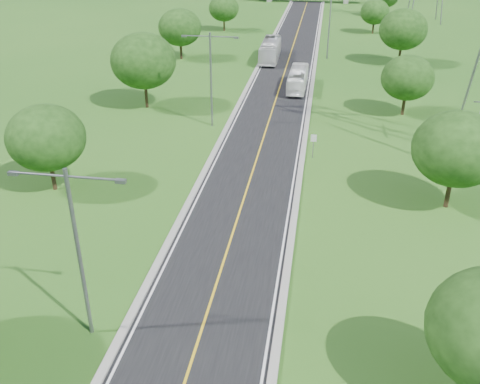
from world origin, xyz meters
name	(u,v)px	position (x,y,z in m)	size (l,w,h in m)	color
ground	(279,89)	(0.00, 60.00, 0.00)	(260.00, 260.00, 0.00)	#235718
road	(283,77)	(0.00, 66.00, 0.03)	(8.00, 150.00, 0.06)	black
curb_left	(254,75)	(-4.25, 66.00, 0.11)	(0.50, 150.00, 0.22)	gray
curb_right	(313,77)	(4.25, 66.00, 0.11)	(0.50, 150.00, 0.22)	gray
speed_limit_sign	(313,142)	(5.20, 37.98, 1.60)	(0.55, 0.09, 2.40)	slate
streetlight_near_left	(77,242)	(-6.00, 12.00, 5.94)	(5.90, 0.25, 10.00)	slate
streetlight_mid_left	(211,72)	(-6.00, 45.00, 5.94)	(5.90, 0.25, 10.00)	slate
streetlight_far_right	(330,20)	(6.00, 78.00, 5.94)	(5.90, 0.25, 10.00)	slate
tree_lb	(46,138)	(-16.00, 28.00, 4.64)	(6.30, 6.30, 7.33)	black
tree_lc	(143,61)	(-15.00, 50.00, 5.58)	(7.56, 7.56, 8.79)	black
tree_ld	(180,27)	(-17.00, 74.00, 4.95)	(6.72, 6.72, 7.82)	black
tree_le	(224,8)	(-14.50, 98.00, 4.33)	(5.88, 5.88, 6.84)	black
tree_rb	(457,149)	(16.00, 30.00, 4.95)	(6.72, 6.72, 7.82)	black
tree_rc	(408,78)	(15.00, 52.00, 4.33)	(5.88, 5.88, 6.84)	black
tree_rd	(403,29)	(17.00, 76.00, 5.27)	(7.14, 7.14, 8.30)	black
tree_re	(375,12)	(14.50, 100.00, 4.02)	(5.46, 5.46, 6.35)	black
bus_outbound	(298,79)	(2.37, 60.24, 1.37)	(2.21, 9.43, 2.63)	white
bus_inbound	(270,50)	(-2.91, 75.50, 1.62)	(2.63, 11.22, 3.13)	silver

